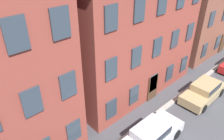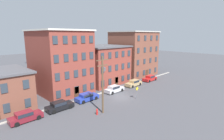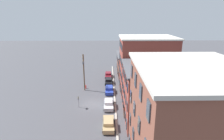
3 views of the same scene
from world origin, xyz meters
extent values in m
cube|color=#2D3842|center=(-4.23, 5.94, 4.77)|extent=(0.90, 0.10, 1.40)
cube|color=#2D3842|center=(-4.23, 5.94, 7.95)|extent=(0.90, 0.10, 1.40)
cube|color=#2D3842|center=(-2.33, 5.94, 1.59)|extent=(0.90, 0.10, 1.40)
cube|color=#2D3842|center=(-2.33, 5.94, 4.77)|extent=(0.90, 0.10, 1.40)
cube|color=#2D3842|center=(-2.33, 5.94, 7.95)|extent=(0.90, 0.10, 1.40)
cube|color=brown|center=(5.00, 11.34, 4.53)|extent=(11.01, 10.68, 9.05)
cube|color=#2D3842|center=(0.60, 5.94, 1.51)|extent=(0.90, 0.10, 1.40)
cube|color=#2D3842|center=(0.60, 5.94, 4.53)|extent=(0.90, 0.10, 1.40)
cube|color=#2D3842|center=(0.60, 5.94, 7.54)|extent=(0.90, 0.10, 1.40)
cube|color=#2D3842|center=(2.80, 5.94, 1.51)|extent=(0.90, 0.10, 1.40)
cube|color=#2D3842|center=(2.80, 5.94, 4.53)|extent=(0.90, 0.10, 1.40)
cube|color=#2D3842|center=(2.80, 5.94, 7.54)|extent=(0.90, 0.10, 1.40)
cube|color=#2D3842|center=(5.00, 5.94, 1.51)|extent=(0.90, 0.10, 1.40)
cube|color=#2D3842|center=(5.00, 5.94, 4.53)|extent=(0.90, 0.10, 1.40)
cube|color=#2D3842|center=(5.00, 5.94, 7.54)|extent=(0.90, 0.10, 1.40)
cube|color=#2D3842|center=(7.20, 5.94, 1.51)|extent=(0.90, 0.10, 1.40)
cube|color=#2D3842|center=(7.20, 5.94, 4.53)|extent=(0.90, 0.10, 1.40)
cube|color=#2D3842|center=(9.41, 5.94, 1.51)|extent=(0.90, 0.10, 1.40)
cube|color=#2D3842|center=(9.41, 5.94, 4.53)|extent=(0.90, 0.10, 1.40)
cube|color=#472D1E|center=(5.00, 5.94, 1.10)|extent=(1.10, 0.10, 2.20)
cube|color=#2D3842|center=(13.20, 5.94, 1.59)|extent=(0.90, 0.10, 1.40)
cube|color=#2D3842|center=(13.20, 5.94, 4.78)|extent=(0.90, 0.10, 1.40)
cube|color=#2D3842|center=(16.16, 5.94, 1.59)|extent=(0.90, 0.10, 1.40)
cube|color=#472D1E|center=(17.64, 5.94, 1.10)|extent=(1.10, 0.10, 2.20)
cube|color=#B7B7BC|center=(1.47, 3.19, 0.53)|extent=(4.40, 1.80, 0.70)
cube|color=#B7B7BC|center=(1.27, 3.19, 1.15)|extent=(2.20, 1.51, 0.55)
cube|color=#1E232D|center=(1.27, 3.19, 1.15)|extent=(2.02, 1.58, 0.48)
cylinder|color=black|center=(2.92, 4.04, 0.33)|extent=(0.66, 0.22, 0.66)
cylinder|color=black|center=(2.92, 2.34, 0.33)|extent=(0.66, 0.22, 0.66)
cube|color=tan|center=(7.97, 3.18, 0.53)|extent=(4.40, 1.80, 0.70)
cube|color=tan|center=(8.17, 3.18, 1.15)|extent=(2.20, 1.51, 0.55)
cube|color=#1E232D|center=(8.17, 3.18, 1.15)|extent=(2.02, 1.58, 0.48)
cylinder|color=black|center=(6.52, 2.33, 0.33)|extent=(0.66, 0.22, 0.66)
cylinder|color=black|center=(6.52, 4.03, 0.33)|extent=(0.66, 0.22, 0.66)
cylinder|color=black|center=(9.42, 2.33, 0.33)|extent=(0.66, 0.22, 0.66)
cylinder|color=black|center=(9.42, 4.03, 0.33)|extent=(0.66, 0.22, 0.66)
cylinder|color=black|center=(13.33, 3.99, 0.33)|extent=(0.66, 0.22, 0.66)
camera|label=1|loc=(-6.83, -2.04, 10.95)|focal=35.00mm
camera|label=2|loc=(-23.96, -21.73, 11.95)|focal=28.00mm
camera|label=3|loc=(32.42, 3.32, 17.16)|focal=28.00mm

